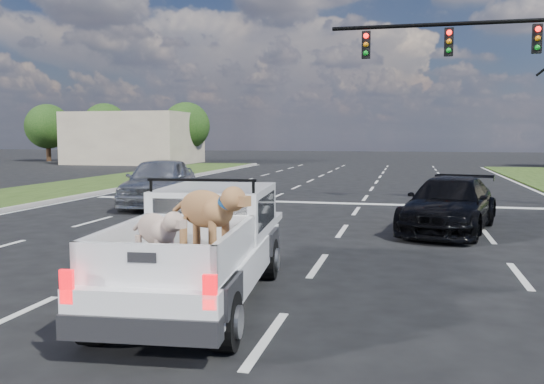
{
  "coord_description": "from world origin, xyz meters",
  "views": [
    {
      "loc": [
        3.34,
        -10.41,
        2.4
      ],
      "look_at": [
        0.4,
        2.0,
        1.16
      ],
      "focal_mm": 38.0,
      "sensor_mm": 36.0,
      "label": 1
    }
  ],
  "objects_px": {
    "traffic_signal": "(529,66)",
    "silver_sedan": "(159,182)",
    "black_coupe": "(450,205)",
    "pickup_truck": "(202,244)"
  },
  "relations": [
    {
      "from": "traffic_signal",
      "to": "silver_sedan",
      "type": "relative_size",
      "value": 1.85
    },
    {
      "from": "silver_sedan",
      "to": "black_coupe",
      "type": "bearing_deg",
      "value": -30.11
    },
    {
      "from": "pickup_truck",
      "to": "black_coupe",
      "type": "distance_m",
      "value": 8.28
    },
    {
      "from": "pickup_truck",
      "to": "silver_sedan",
      "type": "bearing_deg",
      "value": 111.95
    },
    {
      "from": "pickup_truck",
      "to": "black_coupe",
      "type": "height_order",
      "value": "pickup_truck"
    },
    {
      "from": "traffic_signal",
      "to": "pickup_truck",
      "type": "distance_m",
      "value": 15.28
    },
    {
      "from": "traffic_signal",
      "to": "black_coupe",
      "type": "xyz_separation_m",
      "value": [
        -2.82,
        -5.86,
        -4.05
      ]
    },
    {
      "from": "silver_sedan",
      "to": "black_coupe",
      "type": "relative_size",
      "value": 1.06
    },
    {
      "from": "pickup_truck",
      "to": "silver_sedan",
      "type": "xyz_separation_m",
      "value": [
        -5.41,
        10.47,
        -0.01
      ]
    },
    {
      "from": "traffic_signal",
      "to": "black_coupe",
      "type": "relative_size",
      "value": 1.95
    }
  ]
}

